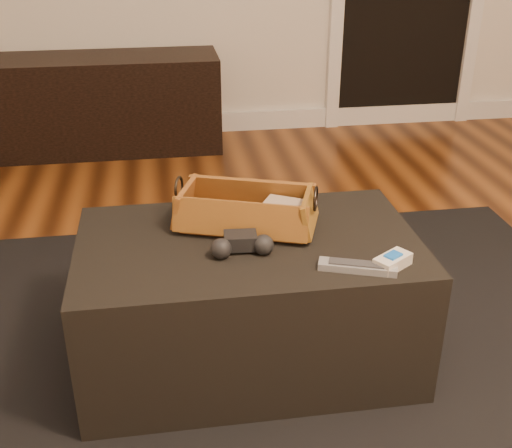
{
  "coord_description": "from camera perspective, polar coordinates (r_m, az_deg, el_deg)",
  "views": [
    {
      "loc": [
        -0.26,
        -1.23,
        1.31
      ],
      "look_at": [
        -0.01,
        0.39,
        0.49
      ],
      "focal_mm": 45.0,
      "sensor_mm": 36.0,
      "label": 1
    }
  ],
  "objects": [
    {
      "name": "baseboard",
      "position": [
        4.17,
        -4.85,
        8.95
      ],
      "size": [
        5.0,
        0.04,
        0.12
      ],
      "primitive_type": "cube",
      "color": "white",
      "rests_on": "floor"
    },
    {
      "name": "silver_remote",
      "position": [
        1.74,
        9.02,
        -3.77
      ],
      "size": [
        0.21,
        0.11,
        0.02
      ],
      "color": "gray",
      "rests_on": "ottoman"
    },
    {
      "name": "cream_gadget",
      "position": [
        1.77,
        12.04,
        -3.26
      ],
      "size": [
        0.12,
        0.1,
        0.04
      ],
      "color": "silver",
      "rests_on": "ottoman"
    },
    {
      "name": "cloth_bundle",
      "position": [
        1.95,
        2.49,
        1.16
      ],
      "size": [
        0.14,
        0.13,
        0.06
      ],
      "primitive_type": "cube",
      "rotation": [
        0.0,
        0.0,
        -0.52
      ],
      "color": "tan",
      "rests_on": "wicker_basket"
    },
    {
      "name": "area_rug",
      "position": [
        2.07,
        -0.43,
        -12.54
      ],
      "size": [
        2.6,
        2.0,
        0.01
      ],
      "primitive_type": "cube",
      "color": "black",
      "rests_on": "floor"
    },
    {
      "name": "wicker_basket",
      "position": [
        1.93,
        -0.88,
        1.12
      ],
      "size": [
        0.46,
        0.34,
        0.15
      ],
      "color": "brown",
      "rests_on": "ottoman"
    },
    {
      "name": "ottoman",
      "position": [
        1.98,
        -0.66,
        -6.78
      ],
      "size": [
        1.0,
        0.6,
        0.42
      ],
      "primitive_type": "cube",
      "color": "black",
      "rests_on": "area_rug"
    },
    {
      "name": "media_cabinet",
      "position": [
        3.9,
        -13.77,
        10.32
      ],
      "size": [
        1.39,
        0.45,
        0.54
      ],
      "primitive_type": "cube",
      "color": "black",
      "rests_on": "floor"
    },
    {
      "name": "game_controller",
      "position": [
        1.79,
        -1.29,
        -1.82
      ],
      "size": [
        0.18,
        0.1,
        0.06
      ],
      "color": "black",
      "rests_on": "ottoman"
    },
    {
      "name": "tv_remote",
      "position": [
        1.93,
        -1.58,
        0.36
      ],
      "size": [
        0.23,
        0.1,
        0.02
      ],
      "primitive_type": "cube",
      "rotation": [
        0.0,
        0.0,
        -0.24
      ],
      "color": "black",
      "rests_on": "wicker_basket"
    }
  ]
}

